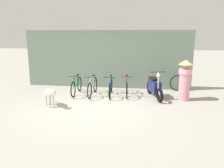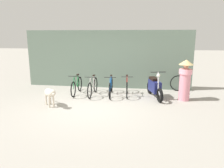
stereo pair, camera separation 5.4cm
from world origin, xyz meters
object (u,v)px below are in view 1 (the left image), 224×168
(bicycle_3, at_px, (127,87))
(person_in_robes, at_px, (185,78))
(bicycle_2, at_px, (111,87))
(spare_tire_left, at_px, (178,83))
(stray_dog, at_px, (50,93))
(motorcycle, at_px, (154,87))
(bicycle_0, at_px, (76,86))
(bicycle_1, at_px, (93,87))

(bicycle_3, bearing_deg, person_in_robes, 75.04)
(bicycle_2, relative_size, spare_tire_left, 2.40)
(bicycle_2, bearing_deg, spare_tire_left, 107.83)
(bicycle_3, bearing_deg, bicycle_2, -81.67)
(stray_dog, distance_m, person_in_robes, 4.94)
(stray_dog, bearing_deg, person_in_robes, 66.76)
(bicycle_2, bearing_deg, motorcycle, 83.05)
(bicycle_0, bearing_deg, motorcycle, 85.93)
(bicycle_2, bearing_deg, bicycle_3, 98.74)
(bicycle_0, distance_m, motorcycle, 3.21)
(bicycle_0, relative_size, bicycle_3, 1.03)
(bicycle_1, relative_size, spare_tire_left, 2.39)
(bicycle_0, distance_m, person_in_robes, 4.34)
(bicycle_2, xyz_separation_m, bicycle_3, (0.64, 0.15, -0.00))
(bicycle_3, bearing_deg, bicycle_0, -91.84)
(person_in_robes, height_order, spare_tire_left, person_in_robes)
(stray_dog, bearing_deg, bicycle_3, 85.98)
(bicycle_0, xyz_separation_m, stray_dog, (-0.40, -1.73, 0.13))
(person_in_robes, bearing_deg, bicycle_1, -33.79)
(motorcycle, distance_m, person_in_robes, 1.18)
(bicycle_0, bearing_deg, person_in_robes, 84.25)
(bicycle_2, height_order, person_in_robes, person_in_robes)
(bicycle_0, bearing_deg, bicycle_2, 86.43)
(bicycle_0, xyz_separation_m, person_in_robes, (4.30, -0.26, 0.50))
(bicycle_0, height_order, bicycle_1, bicycle_1)
(bicycle_3, xyz_separation_m, spare_tire_left, (2.18, 1.02, 0.00))
(bicycle_3, height_order, motorcycle, motorcycle)
(bicycle_2, height_order, motorcycle, motorcycle)
(bicycle_1, height_order, person_in_robes, person_in_robes)
(motorcycle, height_order, spare_tire_left, motorcycle)
(motorcycle, bearing_deg, bicycle_2, -108.30)
(bicycle_1, relative_size, stray_dog, 1.92)
(bicycle_3, bearing_deg, bicycle_1, -87.06)
(bicycle_3, bearing_deg, spare_tire_left, 109.91)
(stray_dog, height_order, person_in_robes, person_in_robes)
(spare_tire_left, bearing_deg, bicycle_1, -161.19)
(stray_dog, bearing_deg, bicycle_2, 91.90)
(bicycle_0, relative_size, bicycle_2, 0.98)
(bicycle_1, xyz_separation_m, motorcycle, (2.49, -0.02, 0.09))
(bicycle_0, height_order, stray_dog, bicycle_0)
(person_in_robes, bearing_deg, stray_dog, -13.43)
(stray_dog, bearing_deg, motorcycle, 73.75)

